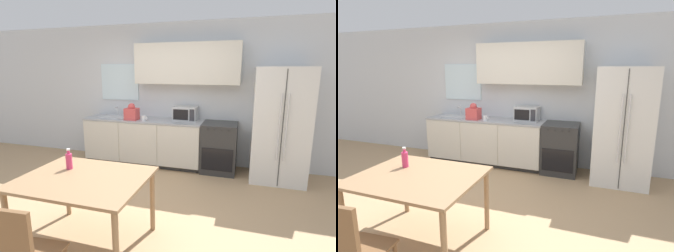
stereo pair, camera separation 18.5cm
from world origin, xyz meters
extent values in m
plane|color=tan|center=(0.00, 0.00, 0.00)|extent=(12.00, 12.00, 0.00)
cube|color=silver|center=(0.00, 2.02, 1.35)|extent=(12.00, 0.06, 2.70)
cube|color=silver|center=(-1.13, 1.98, 1.58)|extent=(0.82, 0.04, 0.72)
cube|color=beige|center=(0.31, 1.83, 1.93)|extent=(1.93, 0.32, 0.73)
cube|color=#333333|center=(-0.50, 1.72, 0.04)|extent=(2.31, 0.55, 0.08)
cube|color=beige|center=(-0.50, 1.69, 0.47)|extent=(2.31, 0.61, 0.78)
cube|color=beige|center=(-1.27, 1.38, 0.47)|extent=(0.75, 0.01, 0.76)
cube|color=beige|center=(-0.50, 1.38, 0.47)|extent=(0.75, 0.01, 0.76)
cube|color=beige|center=(0.27, 1.38, 0.47)|extent=(0.75, 0.01, 0.76)
cube|color=#9EA0A5|center=(-0.50, 1.69, 0.88)|extent=(2.33, 0.63, 0.03)
cube|color=#2D2D2D|center=(0.97, 1.69, 0.45)|extent=(0.61, 0.61, 0.89)
cube|color=black|center=(0.97, 1.38, 0.31)|extent=(0.53, 0.01, 0.39)
cylinder|color=#262626|center=(0.80, 1.37, 0.84)|extent=(0.03, 0.02, 0.03)
cylinder|color=#262626|center=(0.91, 1.37, 0.84)|extent=(0.03, 0.02, 0.03)
cylinder|color=#262626|center=(1.03, 1.37, 0.84)|extent=(0.03, 0.02, 0.03)
cylinder|color=#262626|center=(1.14, 1.37, 0.84)|extent=(0.03, 0.02, 0.03)
cube|color=silver|center=(1.94, 1.61, 0.94)|extent=(0.86, 0.77, 1.87)
cube|color=#3F3F3F|center=(1.94, 1.22, 0.94)|extent=(0.01, 0.01, 1.81)
cylinder|color=silver|center=(1.89, 1.20, 0.97)|extent=(0.02, 0.02, 1.03)
cylinder|color=silver|center=(1.99, 1.20, 0.97)|extent=(0.02, 0.02, 1.03)
cube|color=#B7BABC|center=(-1.13, 1.69, 0.90)|extent=(0.58, 0.38, 0.02)
cylinder|color=silver|center=(-1.13, 1.84, 1.00)|extent=(0.02, 0.02, 0.18)
cylinder|color=silver|center=(-1.13, 1.77, 1.08)|extent=(0.02, 0.14, 0.02)
cube|color=#B7BABC|center=(0.31, 1.80, 1.02)|extent=(0.44, 0.32, 0.26)
cube|color=black|center=(0.25, 1.63, 1.02)|extent=(0.28, 0.01, 0.19)
cube|color=#2D2D33|center=(0.46, 1.63, 1.02)|extent=(0.09, 0.01, 0.21)
cylinder|color=white|center=(-0.43, 1.53, 0.94)|extent=(0.08, 0.08, 0.09)
torus|color=white|center=(-0.37, 1.53, 0.94)|extent=(0.02, 0.07, 0.07)
cube|color=#D14C4C|center=(-0.68, 1.56, 1.00)|extent=(0.25, 0.21, 0.22)
sphere|color=#D14C4C|center=(-0.68, 1.56, 1.14)|extent=(0.14, 0.14, 0.13)
cube|color=#997551|center=(-0.14, -0.82, 0.74)|extent=(1.27, 0.99, 0.03)
cylinder|color=#997551|center=(-0.71, -1.25, 0.36)|extent=(0.06, 0.06, 0.73)
cylinder|color=#997551|center=(0.44, -1.25, 0.36)|extent=(0.06, 0.06, 0.73)
cylinder|color=#997551|center=(-0.71, -0.38, 0.36)|extent=(0.06, 0.06, 0.73)
cylinder|color=#997551|center=(0.44, -0.38, 0.36)|extent=(0.06, 0.06, 0.73)
cube|color=brown|center=(-0.09, -1.59, 0.44)|extent=(0.43, 0.43, 0.02)
cylinder|color=#DB386B|center=(-0.42, -0.66, 0.84)|extent=(0.07, 0.07, 0.17)
cylinder|color=#DB386B|center=(-0.42, -0.66, 0.95)|extent=(0.03, 0.03, 0.04)
cylinder|color=white|center=(-0.42, -0.66, 0.98)|extent=(0.04, 0.04, 0.02)
camera|label=1|loc=(1.41, -2.95, 1.83)|focal=28.00mm
camera|label=2|loc=(1.58, -2.89, 1.83)|focal=28.00mm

